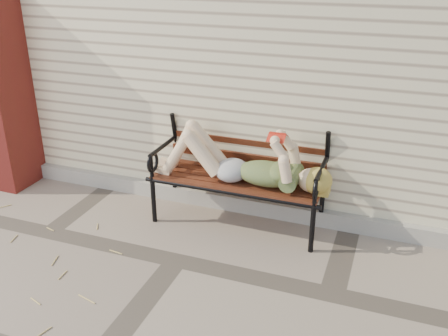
% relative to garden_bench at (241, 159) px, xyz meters
% --- Properties ---
extents(ground, '(80.00, 80.00, 0.00)m').
position_rel_garden_bench_xyz_m(ground, '(-0.27, -0.83, -0.60)').
color(ground, gray).
rests_on(ground, ground).
extents(house_wall, '(8.00, 4.00, 3.00)m').
position_rel_garden_bench_xyz_m(house_wall, '(-0.27, 2.17, 0.90)').
color(house_wall, beige).
rests_on(house_wall, ground).
extents(foundation_strip, '(8.00, 0.10, 0.15)m').
position_rel_garden_bench_xyz_m(foundation_strip, '(-0.27, 0.14, -0.52)').
color(foundation_strip, '#A6A296').
rests_on(foundation_strip, ground).
extents(garden_bench, '(1.65, 0.66, 1.07)m').
position_rel_garden_bench_xyz_m(garden_bench, '(0.00, 0.00, 0.00)').
color(garden_bench, black).
rests_on(garden_bench, ground).
extents(reading_woman, '(1.55, 0.35, 0.49)m').
position_rel_garden_bench_xyz_m(reading_woman, '(0.01, -0.13, 0.04)').
color(reading_woman, '#093D44').
rests_on(reading_woman, ground).
extents(straw_scatter, '(2.71, 1.54, 0.01)m').
position_rel_garden_bench_xyz_m(straw_scatter, '(-1.76, -1.09, -0.59)').
color(straw_scatter, tan).
rests_on(straw_scatter, ground).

